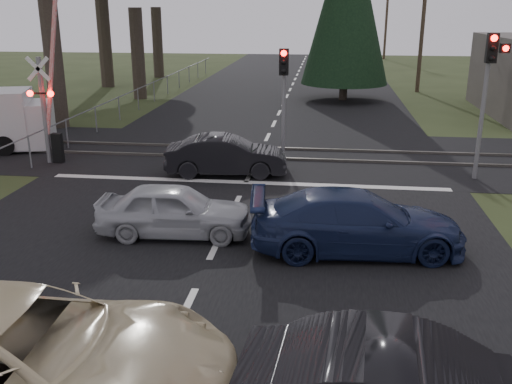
% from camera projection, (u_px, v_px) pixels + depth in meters
% --- Properties ---
extents(ground, '(120.00, 120.00, 0.00)m').
position_uv_depth(ground, '(186.00, 309.00, 10.83)').
color(ground, '#2A3417').
rests_on(ground, ground).
extents(road, '(14.00, 100.00, 0.01)m').
position_uv_depth(road, '(253.00, 168.00, 20.26)').
color(road, black).
rests_on(road, ground).
extents(rail_corridor, '(120.00, 8.00, 0.01)m').
position_uv_depth(rail_corridor, '(260.00, 154.00, 22.15)').
color(rail_corridor, black).
rests_on(rail_corridor, ground).
extents(stop_line, '(13.00, 0.35, 0.00)m').
position_uv_depth(stop_line, '(246.00, 182.00, 18.56)').
color(stop_line, silver).
rests_on(stop_line, ground).
extents(rail_near, '(120.00, 0.12, 0.10)m').
position_uv_depth(rail_near, '(257.00, 158.00, 21.38)').
color(rail_near, '#59544C').
rests_on(rail_near, ground).
extents(rail_far, '(120.00, 0.12, 0.10)m').
position_uv_depth(rail_far, '(262.00, 148.00, 22.89)').
color(rail_far, '#59544C').
rests_on(rail_far, ground).
extents(crossing_signal, '(1.62, 0.38, 6.96)m').
position_uv_depth(crossing_signal, '(50.00, 107.00, 20.27)').
color(crossing_signal, slate).
rests_on(crossing_signal, ground).
extents(traffic_signal_right, '(0.68, 0.48, 4.70)m').
position_uv_depth(traffic_signal_right, '(489.00, 79.00, 17.86)').
color(traffic_signal_right, slate).
rests_on(traffic_signal_right, ground).
extents(traffic_signal_center, '(0.32, 0.48, 4.10)m').
position_uv_depth(traffic_signal_center, '(284.00, 86.00, 19.92)').
color(traffic_signal_center, slate).
rests_on(traffic_signal_center, ground).
extents(utility_pole_mid, '(1.80, 0.26, 9.00)m').
position_uv_depth(utility_pole_mid, '(423.00, 18.00, 36.67)').
color(utility_pole_mid, '#4C3D2D').
rests_on(utility_pole_mid, ground).
extents(utility_pole_far, '(1.80, 0.26, 9.00)m').
position_uv_depth(utility_pole_far, '(387.00, 13.00, 60.25)').
color(utility_pole_far, '#4C3D2D').
rests_on(utility_pole_far, ground).
extents(fence_left, '(0.10, 36.00, 1.20)m').
position_uv_depth(fence_left, '(147.00, 105.00, 32.97)').
color(fence_left, slate).
rests_on(fence_left, ground).
extents(cream_coupe, '(6.24, 3.02, 1.71)m').
position_uv_depth(cream_coupe, '(15.00, 358.00, 7.86)').
color(cream_coupe, beige).
rests_on(cream_coupe, ground).
extents(silver_car, '(3.92, 1.77, 1.31)m').
position_uv_depth(silver_car, '(175.00, 210.00, 14.15)').
color(silver_car, '#AAADB2').
rests_on(silver_car, ground).
extents(blue_sedan, '(5.11, 2.49, 1.43)m').
position_uv_depth(blue_sedan, '(357.00, 222.00, 13.19)').
color(blue_sedan, '#162043').
rests_on(blue_sedan, ground).
extents(dark_car_far, '(4.17, 1.80, 1.34)m').
position_uv_depth(dark_car_far, '(226.00, 156.00, 19.24)').
color(dark_car_far, black).
rests_on(dark_car_far, ground).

